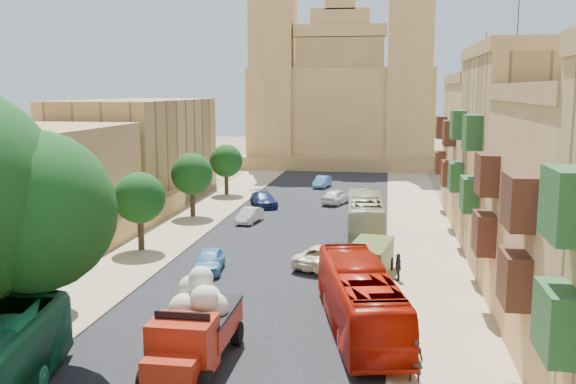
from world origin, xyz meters
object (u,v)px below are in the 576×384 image
(street_tree_a, at_px, (50,246))
(car_cream, at_px, (325,256))
(church, at_px, (342,100))
(car_blue_b, at_px, (322,182))
(car_white_b, at_px, (336,197))
(olive_pickup, at_px, (370,260))
(bus_cream_east, at_px, (365,215))
(car_blue_a, at_px, (209,260))
(street_tree_c, at_px, (192,174))
(red_truck, at_px, (194,326))
(pedestrian_a, at_px, (415,360))
(street_tree_d, at_px, (226,161))
(street_tree_b, at_px, (140,198))
(car_dkblue, at_px, (264,199))
(pedestrian_c, at_px, (398,267))
(bus_red_east, at_px, (360,299))
(car_white_a, at_px, (249,215))

(street_tree_a, bearing_deg, car_cream, 36.68)
(church, bearing_deg, car_blue_b, -91.19)
(car_white_b, bearing_deg, olive_pickup, 120.08)
(bus_cream_east, relative_size, car_blue_a, 2.69)
(street_tree_c, distance_m, car_cream, 19.58)
(car_blue_b, bearing_deg, car_white_b, -67.07)
(church, bearing_deg, bus_cream_east, -83.78)
(red_truck, distance_m, pedestrian_a, 8.68)
(street_tree_d, bearing_deg, pedestrian_a, -66.76)
(car_cream, bearing_deg, street_tree_b, 14.01)
(car_dkblue, relative_size, pedestrian_c, 2.88)
(red_truck, height_order, bus_red_east, red_truck)
(pedestrian_c, bearing_deg, street_tree_c, -146.28)
(car_blue_b, height_order, pedestrian_a, pedestrian_a)
(street_tree_a, relative_size, car_blue_b, 1.24)
(street_tree_d, height_order, car_dkblue, street_tree_d)
(church, height_order, red_truck, church)
(street_tree_c, bearing_deg, street_tree_a, -90.00)
(street_tree_c, bearing_deg, bus_red_east, -57.86)
(car_dkblue, relative_size, car_white_b, 1.12)
(street_tree_b, distance_m, bus_red_east, 20.38)
(church, distance_m, bus_cream_east, 48.27)
(olive_pickup, bearing_deg, bus_red_east, -91.42)
(street_tree_b, height_order, bus_cream_east, street_tree_b)
(car_blue_a, bearing_deg, pedestrian_c, -8.95)
(car_blue_a, distance_m, car_dkblue, 22.08)
(car_blue_a, bearing_deg, bus_cream_east, 44.49)
(bus_cream_east, bearing_deg, car_blue_a, 49.12)
(street_tree_b, relative_size, pedestrian_c, 3.32)
(church, distance_m, street_tree_d, 32.75)
(car_blue_b, bearing_deg, street_tree_b, -97.62)
(car_blue_a, bearing_deg, street_tree_c, 102.61)
(street_tree_d, xyz_separation_m, pedestrian_a, (17.94, -41.79, -2.68))
(bus_red_east, xyz_separation_m, car_blue_b, (-6.14, 43.41, -0.91))
(car_cream, distance_m, car_blue_b, 33.01)
(street_tree_b, bearing_deg, red_truck, -62.41)
(street_tree_c, height_order, car_cream, street_tree_c)
(street_tree_d, xyz_separation_m, car_white_b, (11.95, -3.88, -2.84))
(red_truck, relative_size, car_white_a, 1.81)
(street_tree_a, height_order, car_white_a, street_tree_a)
(car_dkblue, relative_size, car_blue_b, 1.23)
(street_tree_b, xyz_separation_m, bus_red_east, (15.64, -12.89, -2.10))
(street_tree_b, xyz_separation_m, car_white_a, (5.47, 10.17, -3.04))
(street_tree_c, distance_m, pedestrian_c, 24.32)
(street_tree_c, xyz_separation_m, bus_cream_east, (15.16, -4.71, -2.21))
(pedestrian_a, bearing_deg, car_white_a, -62.42)
(bus_cream_east, relative_size, car_white_b, 2.58)
(car_dkblue, bearing_deg, car_cream, -92.88)
(bus_cream_east, xyz_separation_m, car_blue_b, (-5.66, 23.23, -0.88))
(bus_cream_east, height_order, car_blue_b, bus_cream_east)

